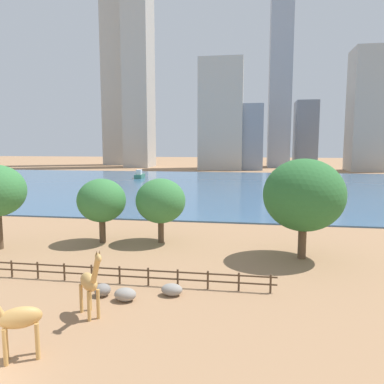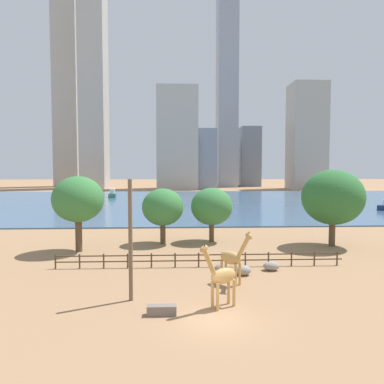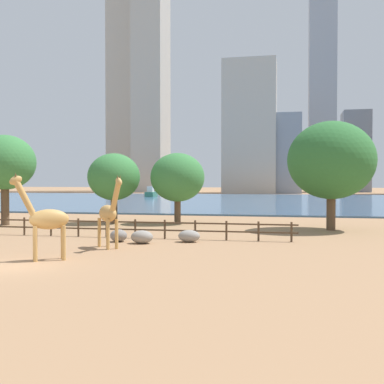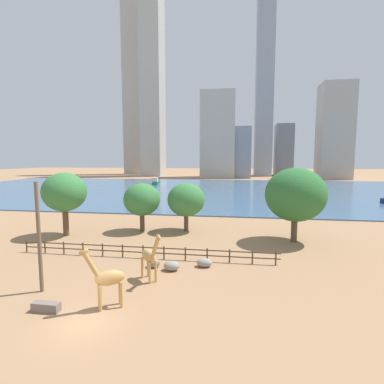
% 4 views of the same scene
% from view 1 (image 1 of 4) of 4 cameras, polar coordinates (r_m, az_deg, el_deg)
% --- Properties ---
extents(ground_plane, '(400.00, 400.00, 0.00)m').
position_cam_1_polar(ground_plane, '(93.99, 2.23, 1.16)').
color(ground_plane, '#9E7551').
extents(harbor_water, '(180.00, 86.00, 0.20)m').
position_cam_1_polar(harbor_water, '(91.02, 2.00, 1.03)').
color(harbor_water, '#3D6084').
rests_on(harbor_water, ground).
extents(giraffe_tall, '(2.75, 1.99, 4.38)m').
position_cam_1_polar(giraffe_tall, '(19.87, -25.22, -16.97)').
color(giraffe_tall, tan).
rests_on(giraffe_tall, ground).
extents(giraffe_companion, '(2.46, 2.52, 4.32)m').
position_cam_1_polar(giraffe_companion, '(23.01, -15.30, -13.18)').
color(giraffe_companion, tan).
rests_on(giraffe_companion, ground).
extents(boulder_near_fence, '(1.10, 1.08, 0.81)m').
position_cam_1_polar(boulder_near_fence, '(26.32, -13.49, -14.30)').
color(boulder_near_fence, gray).
rests_on(boulder_near_fence, ground).
extents(boulder_by_pole, '(1.42, 1.12, 0.84)m').
position_cam_1_polar(boulder_by_pole, '(25.27, -10.14, -15.11)').
color(boulder_by_pole, gray).
rests_on(boulder_by_pole, ground).
extents(boulder_small, '(1.43, 1.05, 0.79)m').
position_cam_1_polar(boulder_small, '(25.75, -3.10, -14.63)').
color(boulder_small, gray).
rests_on(boulder_small, ground).
extents(enclosure_fence, '(26.12, 0.14, 1.30)m').
position_cam_1_polar(enclosure_fence, '(28.76, -14.85, -11.71)').
color(enclosure_fence, '#4C3826').
rests_on(enclosure_fence, ground).
extents(tree_left_large, '(4.89, 4.89, 6.57)m').
position_cam_1_polar(tree_left_large, '(38.92, -13.62, -1.29)').
color(tree_left_large, brown).
rests_on(tree_left_large, ground).
extents(tree_right_tall, '(7.00, 7.00, 8.80)m').
position_cam_1_polar(tree_right_tall, '(33.74, 16.68, -0.47)').
color(tree_right_tall, brown).
rests_on(tree_right_tall, ground).
extents(tree_left_small, '(5.04, 5.04, 6.58)m').
position_cam_1_polar(tree_left_small, '(37.99, -4.80, -1.38)').
color(tree_left_small, brown).
rests_on(tree_left_small, ground).
extents(boat_sailboat, '(2.54, 5.88, 2.52)m').
position_cam_1_polar(boat_sailboat, '(110.20, -8.00, 2.55)').
color(boat_sailboat, '#337259').
rests_on(boat_sailboat, harbor_water).
extents(skyline_tower_needle, '(9.27, 12.33, 98.96)m').
position_cam_1_polar(skyline_tower_needle, '(174.89, 13.40, 20.13)').
color(skyline_tower_needle, '#939EAD').
rests_on(skyline_tower_needle, ground).
extents(skyline_block_central, '(17.04, 9.41, 42.79)m').
position_cam_1_polar(skyline_block_central, '(149.43, 4.41, 11.63)').
color(skyline_block_central, '#B7B2A8').
rests_on(skyline_block_central, ground).
extents(skyline_tower_glass, '(12.71, 8.03, 25.41)m').
position_cam_1_polar(skyline_tower_glass, '(149.33, 8.31, 8.24)').
color(skyline_tower_glass, gray).
rests_on(skyline_tower_glass, ground).
extents(skyline_block_left, '(14.46, 13.66, 44.83)m').
position_cam_1_polar(skyline_block_left, '(156.61, 25.51, 11.12)').
color(skyline_block_left, '#ADA89E').
rests_on(skyline_block_left, ground).
extents(skyline_block_right, '(10.89, 14.31, 98.59)m').
position_cam_1_polar(skyline_block_right, '(173.62, -8.18, 20.28)').
color(skyline_block_right, '#B7B2A8').
rests_on(skyline_block_right, ground).
extents(skyline_tower_short, '(9.52, 13.86, 29.16)m').
position_cam_1_polar(skyline_tower_short, '(178.74, 16.89, 8.43)').
color(skyline_tower_short, slate).
rests_on(skyline_tower_short, ground).
extents(skyline_block_wide, '(11.57, 9.00, 106.14)m').
position_cam_1_polar(skyline_block_wide, '(193.94, -11.68, 19.96)').
color(skyline_block_wide, '#B7B2A8').
rests_on(skyline_block_wide, ground).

